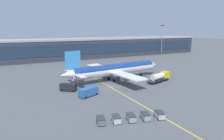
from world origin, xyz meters
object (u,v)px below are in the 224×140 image
object	(u,v)px
baggage_cart_4	(160,115)
baggage_cart_2	(131,118)
crew_van	(69,87)
fuel_tanker	(160,77)
baggage_cart_1	(116,119)
main_airliner	(115,69)
baggage_cart_0	(101,120)
baggage_cart_3	(146,116)
lavatory_truck	(88,92)

from	to	relation	value
baggage_cart_4	baggage_cart_2	bearing A→B (deg)	164.81
crew_van	baggage_cart_4	world-z (taller)	crew_van
fuel_tanker	baggage_cart_2	xyz separation A→B (m)	(-26.97, -22.47, -0.96)
crew_van	baggage_cart_1	world-z (taller)	crew_van
main_airliner	baggage_cart_4	xyz separation A→B (m)	(-7.16, -33.44, -3.38)
crew_van	baggage_cart_2	world-z (taller)	crew_van
main_airliner	crew_van	bearing A→B (deg)	-165.05
baggage_cart_2	crew_van	bearing A→B (deg)	102.45
baggage_cart_4	baggage_cart_0	bearing A→B (deg)	164.81
fuel_tanker	baggage_cart_3	bearing A→B (deg)	-135.69
baggage_cart_0	baggage_cart_3	size ratio (longest dim) A/B	1.00
baggage_cart_4	baggage_cart_3	bearing A→B (deg)	164.81
crew_van	baggage_cart_0	distance (m)	24.96
fuel_tanker	baggage_cart_0	bearing A→B (deg)	-147.90
crew_van	baggage_cart_0	size ratio (longest dim) A/B	1.78
crew_van	baggage_cart_1	size ratio (longest dim) A/B	1.78
lavatory_truck	baggage_cart_0	size ratio (longest dim) A/B	2.11
baggage_cart_3	baggage_cart_4	distance (m)	3.20
fuel_tanker	baggage_cart_3	size ratio (longest dim) A/B	3.74
fuel_tanker	baggage_cart_4	xyz separation A→B (m)	(-20.79, -24.15, -0.96)
baggage_cart_1	baggage_cart_3	bearing A→B (deg)	-15.19
lavatory_truck	baggage_cart_1	world-z (taller)	lavatory_truck
main_airliner	baggage_cart_0	distance (m)	36.02
baggage_cart_2	baggage_cart_4	size ratio (longest dim) A/B	1.00
fuel_tanker	baggage_cart_4	world-z (taller)	fuel_tanker
baggage_cart_0	baggage_cart_4	size ratio (longest dim) A/B	1.00
baggage_cart_4	crew_van	bearing A→B (deg)	113.07
baggage_cart_1	baggage_cart_2	size ratio (longest dim) A/B	1.00
crew_van	main_airliner	bearing A→B (deg)	14.95
fuel_tanker	baggage_cart_0	world-z (taller)	fuel_tanker
fuel_tanker	baggage_cart_1	xyz separation A→B (m)	(-30.06, -21.63, -0.96)
lavatory_truck	baggage_cart_1	bearing A→B (deg)	-92.47
baggage_cart_3	baggage_cart_4	world-z (taller)	same
baggage_cart_0	baggage_cart_2	world-z (taller)	same
lavatory_truck	baggage_cart_1	size ratio (longest dim) A/B	2.11
crew_van	baggage_cart_0	world-z (taller)	crew_van
crew_van	baggage_cart_2	distance (m)	27.28
main_airliner	fuel_tanker	xyz separation A→B (m)	(13.64, -9.29, -2.42)
main_airliner	baggage_cart_4	bearing A→B (deg)	-102.08
fuel_tanker	baggage_cart_0	size ratio (longest dim) A/B	3.74
crew_van	baggage_cart_2	bearing A→B (deg)	-77.55
crew_van	fuel_tanker	bearing A→B (deg)	-7.21
lavatory_truck	baggage_cart_1	xyz separation A→B (m)	(-0.78, -18.20, -0.64)
baggage_cart_0	crew_van	bearing A→B (deg)	89.32
baggage_cart_2	baggage_cart_3	world-z (taller)	same
main_airliner	baggage_cart_4	distance (m)	34.36
crew_van	baggage_cart_1	xyz separation A→B (m)	(2.79, -25.79, -0.53)
baggage_cart_3	baggage_cart_1	bearing A→B (deg)	164.81
fuel_tanker	lavatory_truck	distance (m)	29.48
baggage_cart_3	crew_van	bearing A→B (deg)	108.08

